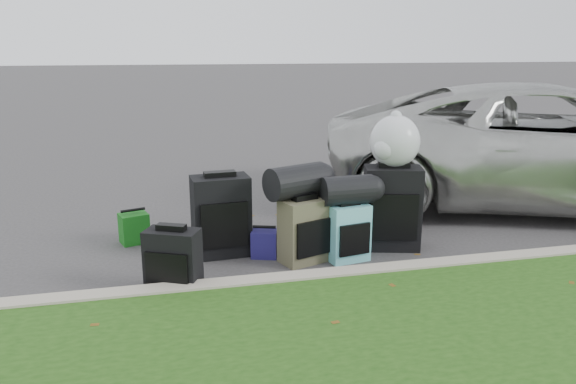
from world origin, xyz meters
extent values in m
plane|color=#383535|center=(0.00, 0.00, 0.00)|extent=(120.00, 120.00, 0.00)
cube|color=#9E937F|center=(0.00, -1.00, 0.07)|extent=(120.00, 0.18, 0.15)
imported|color=#B7B7B2|center=(3.49, 0.90, 0.78)|extent=(6.17, 4.48, 1.56)
cube|color=black|center=(-1.31, -0.79, 0.27)|extent=(0.50, 0.41, 0.55)
cube|color=black|center=(-0.82, 0.01, 0.40)|extent=(0.57, 0.37, 0.79)
cube|color=#43412C|center=(-0.07, -0.36, 0.31)|extent=(0.52, 0.41, 0.62)
cube|color=#53A1AA|center=(0.35, -0.42, 0.28)|extent=(0.42, 0.30, 0.55)
cube|color=black|center=(0.89, -0.18, 0.42)|extent=(0.63, 0.48, 0.84)
cube|color=#166317|center=(-1.67, 0.57, 0.16)|extent=(0.33, 0.30, 0.32)
cube|color=navy|center=(-0.42, -0.15, 0.13)|extent=(0.30, 0.26, 0.27)
cylinder|color=black|center=(-0.12, -0.26, 0.77)|extent=(0.66, 0.51, 0.31)
cylinder|color=black|center=(0.34, -0.39, 0.69)|extent=(0.51, 0.31, 0.28)
sphere|color=silver|center=(0.91, -0.14, 1.09)|extent=(0.50, 0.50, 0.50)
camera|label=1|loc=(-1.39, -5.25, 2.01)|focal=35.00mm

